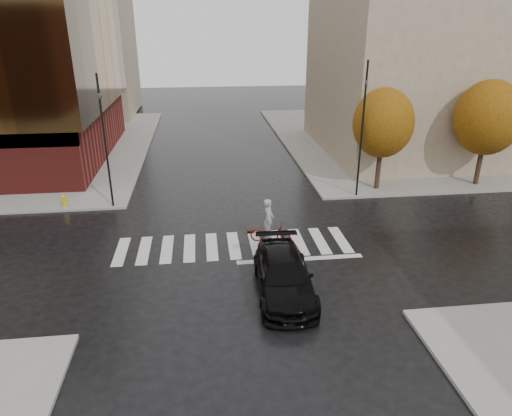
{
  "coord_description": "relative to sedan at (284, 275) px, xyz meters",
  "views": [
    {
      "loc": [
        -1.36,
        -19.87,
        10.42
      ],
      "look_at": [
        1.11,
        0.42,
        2.0
      ],
      "focal_mm": 32.0,
      "sensor_mm": 36.0,
      "label": 1
    }
  ],
  "objects": [
    {
      "name": "ground",
      "position": [
        -1.71,
        3.99,
        -0.8
      ],
      "size": [
        120.0,
        120.0,
        0.0
      ],
      "primitive_type": "plane",
      "color": "black",
      "rests_on": "ground"
    },
    {
      "name": "sidewalk_ne",
      "position": [
        19.29,
        24.99,
        -0.72
      ],
      "size": [
        30.0,
        30.0,
        0.15
      ],
      "primitive_type": "cube",
      "color": "gray",
      "rests_on": "ground"
    },
    {
      "name": "crosswalk",
      "position": [
        -1.71,
        4.49,
        -0.79
      ],
      "size": [
        12.0,
        3.0,
        0.01
      ],
      "primitive_type": "cube",
      "color": "silver",
      "rests_on": "ground"
    },
    {
      "name": "building_ne_tan",
      "position": [
        15.29,
        20.99,
        8.35
      ],
      "size": [
        16.0,
        16.0,
        18.0
      ],
      "primitive_type": "cube",
      "color": "gray",
      "rests_on": "sidewalk_ne"
    },
    {
      "name": "building_nw_far",
      "position": [
        -17.71,
        40.99,
        9.35
      ],
      "size": [
        14.0,
        12.0,
        20.0
      ],
      "primitive_type": "cube",
      "color": "gray",
      "rests_on": "sidewalk_nw"
    },
    {
      "name": "tree_ne_a",
      "position": [
        8.29,
        11.39,
        3.66
      ],
      "size": [
        3.8,
        3.8,
        6.5
      ],
      "color": "#301F15",
      "rests_on": "sidewalk_ne"
    },
    {
      "name": "tree_ne_b",
      "position": [
        15.29,
        11.39,
        3.82
      ],
      "size": [
        4.2,
        4.2,
        6.89
      ],
      "color": "#301F15",
      "rests_on": "sidewalk_ne"
    },
    {
      "name": "sedan",
      "position": [
        0.0,
        0.0,
        0.0
      ],
      "size": [
        2.45,
        5.57,
        1.59
      ],
      "primitive_type": "imported",
      "rotation": [
        0.0,
        0.0,
        -0.04
      ],
      "color": "black",
      "rests_on": "ground"
    },
    {
      "name": "cyclist",
      "position": [
        0.12,
        4.63,
        0.0
      ],
      "size": [
        2.17,
        1.24,
        2.34
      ],
      "rotation": [
        0.0,
        0.0,
        1.3
      ],
      "color": "maroon",
      "rests_on": "ground"
    },
    {
      "name": "traffic_light_nw",
      "position": [
        -8.52,
        10.29,
        3.77
      ],
      "size": [
        0.22,
        0.19,
        7.67
      ],
      "rotation": [
        0.0,
        0.0,
        -1.78
      ],
      "color": "black",
      "rests_on": "sidewalk_nw"
    },
    {
      "name": "traffic_light_ne",
      "position": [
        6.54,
        10.29,
        4.15
      ],
      "size": [
        0.23,
        0.25,
        8.21
      ],
      "rotation": [
        0.0,
        0.0,
        2.77
      ],
      "color": "black",
      "rests_on": "sidewalk_ne"
    },
    {
      "name": "fire_hydrant",
      "position": [
        -11.34,
        10.49,
        -0.23
      ],
      "size": [
        0.27,
        0.27,
        0.76
      ],
      "color": "gold",
      "rests_on": "sidewalk_nw"
    },
    {
      "name": "manhole",
      "position": [
        -0.75,
        5.99,
        -0.79
      ],
      "size": [
        0.75,
        0.75,
        0.01
      ],
      "primitive_type": "cylinder",
      "rotation": [
        0.0,
        0.0,
        0.41
      ],
      "color": "#422E17",
      "rests_on": "ground"
    }
  ]
}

